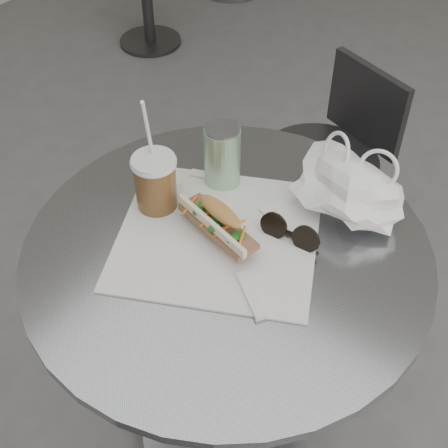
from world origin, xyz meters
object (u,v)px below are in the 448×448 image
Objects in this scene: cafe_table at (227,334)px; banh_mi at (219,223)px; iced_coffee at (155,182)px; sunglasses at (290,233)px; chair_far at (324,186)px; drink_can at (222,156)px.

cafe_table is 3.30× the size of banh_mi.
iced_coffee reaches higher than cafe_table.
banh_mi is (-0.03, 0.01, 0.31)m from cafe_table.
sunglasses is at bearing 15.83° from iced_coffee.
banh_mi is 0.15m from iced_coffee.
cafe_table is 6.31× the size of sunglasses.
chair_far is (-0.15, 0.71, -0.16)m from cafe_table.
drink_can is (-0.12, 0.14, 0.34)m from cafe_table.
cafe_table is at bearing -3.17° from iced_coffee.
sunglasses reaches higher than cafe_table.
drink_can is at bearing 111.54° from chair_far.
iced_coffee is (-0.18, 0.01, 0.34)m from cafe_table.
iced_coffee is (-0.15, -0.00, 0.02)m from banh_mi.
cafe_table is 0.32m from sunglasses.
iced_coffee is 0.14m from drink_can.
chair_far is at bearing 88.10° from iced_coffee.
iced_coffee is at bearing -169.19° from sunglasses.
iced_coffee is 2.10× the size of sunglasses.
drink_can reaches higher than chair_far.
banh_mi is at bearing -152.00° from sunglasses.
banh_mi is at bearing 0.77° from iced_coffee.
cafe_table is 0.31m from banh_mi.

